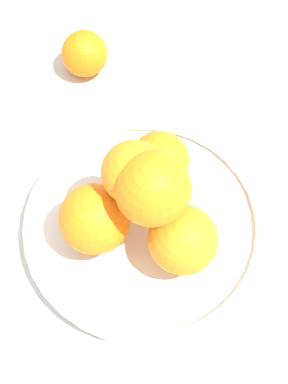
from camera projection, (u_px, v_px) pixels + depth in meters
The scene contains 4 objects.
ground_plane at pixel (144, 230), 0.67m from camera, with size 4.00×4.00×0.00m, color beige.
fruit_bowl at pixel (144, 225), 0.66m from camera, with size 0.29×0.29×0.03m.
orange_pile at pixel (143, 200), 0.58m from camera, with size 0.17×0.18×0.14m.
stray_orange at pixel (85, 54), 0.76m from camera, with size 0.07×0.07×0.07m, color orange.
Camera 1 is at (-0.26, -0.08, 0.62)m, focal length 50.00 mm.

